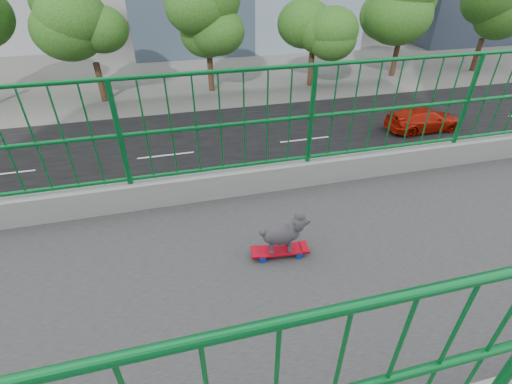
{
  "coord_description": "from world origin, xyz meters",
  "views": [
    {
      "loc": [
        2.07,
        0.51,
        9.38
      ],
      "look_at": [
        -1.37,
        1.37,
        6.98
      ],
      "focal_mm": 25.41,
      "sensor_mm": 36.0,
      "label": 1
    }
  ],
  "objects_px": {
    "poodle": "(283,232)",
    "car_3": "(424,119)",
    "skateboard": "(280,251)",
    "car_6": "(502,172)",
    "car_1": "(60,238)"
  },
  "relations": [
    {
      "from": "poodle",
      "to": "car_3",
      "type": "relative_size",
      "value": 0.1
    },
    {
      "from": "skateboard",
      "to": "poodle",
      "type": "distance_m",
      "value": 0.22
    },
    {
      "from": "poodle",
      "to": "car_3",
      "type": "xyz_separation_m",
      "value": [
        -15.33,
        14.17,
        -6.59
      ]
    },
    {
      "from": "skateboard",
      "to": "car_6",
      "type": "relative_size",
      "value": 0.11
    },
    {
      "from": "car_3",
      "to": "poodle",
      "type": "bearing_deg",
      "value": 137.26
    },
    {
      "from": "poodle",
      "to": "car_1",
      "type": "bearing_deg",
      "value": -143.8
    },
    {
      "from": "poodle",
      "to": "car_6",
      "type": "bearing_deg",
      "value": 128.47
    },
    {
      "from": "poodle",
      "to": "car_3",
      "type": "distance_m",
      "value": 21.89
    },
    {
      "from": "car_1",
      "to": "car_3",
      "type": "relative_size",
      "value": 0.91
    },
    {
      "from": "poodle",
      "to": "car_1",
      "type": "distance_m",
      "value": 12.28
    },
    {
      "from": "car_1",
      "to": "car_6",
      "type": "distance_m",
      "value": 19.12
    },
    {
      "from": "skateboard",
      "to": "car_1",
      "type": "relative_size",
      "value": 0.13
    },
    {
      "from": "poodle",
      "to": "car_6",
      "type": "xyz_separation_m",
      "value": [
        -8.93,
        13.85,
        -6.58
      ]
    },
    {
      "from": "car_1",
      "to": "car_3",
      "type": "bearing_deg",
      "value": 108.22
    },
    {
      "from": "car_3",
      "to": "skateboard",
      "type": "bearing_deg",
      "value": 137.2
    }
  ]
}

